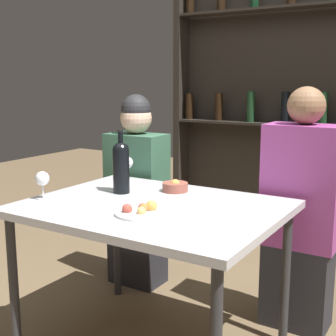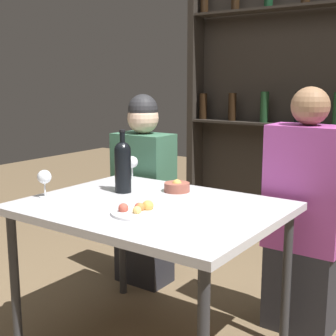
# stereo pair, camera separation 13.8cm
# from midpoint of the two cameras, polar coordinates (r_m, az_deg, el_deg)

# --- Properties ---
(dining_table) EXTENTS (1.16, 0.90, 0.73)m
(dining_table) POSITION_cam_midpoint_polar(r_m,az_deg,el_deg) (2.19, -3.68, -6.09)
(dining_table) COLOR silver
(dining_table) RESTS_ON ground_plane
(wine_rack_wall) EXTENTS (1.98, 0.21, 2.11)m
(wine_rack_wall) POSITION_cam_midpoint_polar(r_m,az_deg,el_deg) (3.88, 13.47, 7.15)
(wine_rack_wall) COLOR #28231E
(wine_rack_wall) RESTS_ON ground_plane
(wine_bottle) EXTENTS (0.08, 0.08, 0.32)m
(wine_bottle) POSITION_cam_midpoint_polar(r_m,az_deg,el_deg) (2.38, -7.40, 0.35)
(wine_bottle) COLOR black
(wine_bottle) RESTS_ON dining_table
(wine_glass_0) EXTENTS (0.07, 0.07, 0.14)m
(wine_glass_0) POSITION_cam_midpoint_polar(r_m,az_deg,el_deg) (2.69, -6.46, 0.56)
(wine_glass_0) COLOR silver
(wine_glass_0) RESTS_ON dining_table
(wine_glass_1) EXTENTS (0.07, 0.07, 0.14)m
(wine_glass_1) POSITION_cam_midpoint_polar(r_m,az_deg,el_deg) (2.34, -16.72, -1.35)
(wine_glass_1) COLOR silver
(wine_glass_1) RESTS_ON dining_table
(food_plate_0) EXTENTS (0.24, 0.24, 0.05)m
(food_plate_0) POSITION_cam_midpoint_polar(r_m,az_deg,el_deg) (2.02, -5.10, -5.28)
(food_plate_0) COLOR white
(food_plate_0) RESTS_ON dining_table
(snack_bowl) EXTENTS (0.13, 0.13, 0.06)m
(snack_bowl) POSITION_cam_midpoint_polar(r_m,az_deg,el_deg) (2.41, -0.75, -2.29)
(snack_bowl) COLOR #995142
(snack_bowl) RESTS_ON dining_table
(seated_person_left) EXTENTS (0.37, 0.22, 1.22)m
(seated_person_left) POSITION_cam_midpoint_polar(r_m,az_deg,el_deg) (2.98, -5.13, -3.14)
(seated_person_left) COLOR #26262B
(seated_person_left) RESTS_ON ground_plane
(seated_person_right) EXTENTS (0.38, 0.22, 1.27)m
(seated_person_right) POSITION_cam_midpoint_polar(r_m,az_deg,el_deg) (2.51, 14.33, -5.86)
(seated_person_right) COLOR #26262B
(seated_person_right) RESTS_ON ground_plane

